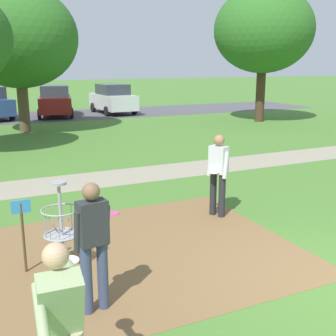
{
  "coord_description": "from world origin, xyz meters",
  "views": [
    {
      "loc": [
        -4.76,
        -3.78,
        3.1
      ],
      "look_at": [
        -1.14,
        3.93,
        1.0
      ],
      "focal_mm": 45.49,
      "sensor_mm": 36.0,
      "label": 1
    }
  ],
  "objects_px": {
    "tree_near_left": "(264,30)",
    "parked_car_center_right": "(55,101)",
    "player_foreground_watching": "(61,326)",
    "parked_car_rightmost": "(113,99)",
    "disc_golf_basket": "(57,222)",
    "player_throwing": "(93,240)",
    "player_waiting_left": "(218,171)",
    "tree_mid_center": "(18,37)",
    "frisbee_by_tee": "(114,213)"
  },
  "relations": [
    {
      "from": "tree_near_left",
      "to": "parked_car_center_right",
      "type": "distance_m",
      "value": 12.61
    },
    {
      "from": "player_foreground_watching",
      "to": "parked_car_rightmost",
      "type": "height_order",
      "value": "parked_car_rightmost"
    },
    {
      "from": "player_foreground_watching",
      "to": "disc_golf_basket",
      "type": "bearing_deg",
      "value": 80.01
    },
    {
      "from": "player_throwing",
      "to": "parked_car_center_right",
      "type": "distance_m",
      "value": 21.56
    },
    {
      "from": "player_waiting_left",
      "to": "disc_golf_basket",
      "type": "bearing_deg",
      "value": -164.3
    },
    {
      "from": "parked_car_center_right",
      "to": "player_foreground_watching",
      "type": "bearing_deg",
      "value": -100.57
    },
    {
      "from": "disc_golf_basket",
      "to": "player_throwing",
      "type": "height_order",
      "value": "player_throwing"
    },
    {
      "from": "tree_near_left",
      "to": "tree_mid_center",
      "type": "distance_m",
      "value": 12.25
    },
    {
      "from": "disc_golf_basket",
      "to": "player_throwing",
      "type": "bearing_deg",
      "value": -82.08
    },
    {
      "from": "disc_golf_basket",
      "to": "player_throwing",
      "type": "distance_m",
      "value": 1.41
    },
    {
      "from": "player_throwing",
      "to": "parked_car_center_right",
      "type": "height_order",
      "value": "parked_car_center_right"
    },
    {
      "from": "frisbee_by_tee",
      "to": "tree_mid_center",
      "type": "distance_m",
      "value": 13.01
    },
    {
      "from": "frisbee_by_tee",
      "to": "parked_car_rightmost",
      "type": "distance_m",
      "value": 18.85
    },
    {
      "from": "player_foreground_watching",
      "to": "parked_car_center_right",
      "type": "xyz_separation_m",
      "value": [
        4.28,
        22.92,
        -0.06
      ]
    },
    {
      "from": "disc_golf_basket",
      "to": "parked_car_rightmost",
      "type": "xyz_separation_m",
      "value": [
        7.34,
        19.89,
        0.17
      ]
    },
    {
      "from": "player_throwing",
      "to": "tree_mid_center",
      "type": "relative_size",
      "value": 0.26
    },
    {
      "from": "frisbee_by_tee",
      "to": "parked_car_rightmost",
      "type": "bearing_deg",
      "value": 72.02
    },
    {
      "from": "player_throwing",
      "to": "player_waiting_left",
      "type": "height_order",
      "value": "same"
    },
    {
      "from": "player_throwing",
      "to": "tree_mid_center",
      "type": "distance_m",
      "value": 16.03
    },
    {
      "from": "player_waiting_left",
      "to": "parked_car_center_right",
      "type": "xyz_separation_m",
      "value": [
        0.29,
        18.92,
        -0.05
      ]
    },
    {
      "from": "tree_mid_center",
      "to": "frisbee_by_tee",
      "type": "bearing_deg",
      "value": -88.78
    },
    {
      "from": "disc_golf_basket",
      "to": "frisbee_by_tee",
      "type": "distance_m",
      "value": 2.61
    },
    {
      "from": "frisbee_by_tee",
      "to": "tree_mid_center",
      "type": "relative_size",
      "value": 0.03
    },
    {
      "from": "tree_near_left",
      "to": "parked_car_center_right",
      "type": "height_order",
      "value": "tree_near_left"
    },
    {
      "from": "player_waiting_left",
      "to": "tree_mid_center",
      "type": "xyz_separation_m",
      "value": [
        -2.18,
        13.31,
        3.25
      ]
    },
    {
      "from": "player_foreground_watching",
      "to": "parked_car_rightmost",
      "type": "relative_size",
      "value": 0.4
    },
    {
      "from": "player_waiting_left",
      "to": "parked_car_rightmost",
      "type": "distance_m",
      "value": 19.31
    },
    {
      "from": "disc_golf_basket",
      "to": "tree_near_left",
      "type": "relative_size",
      "value": 0.2
    },
    {
      "from": "parked_car_rightmost",
      "to": "tree_near_left",
      "type": "bearing_deg",
      "value": -49.48
    },
    {
      "from": "tree_near_left",
      "to": "parked_car_center_right",
      "type": "bearing_deg",
      "value": 143.7
    },
    {
      "from": "disc_golf_basket",
      "to": "player_waiting_left",
      "type": "relative_size",
      "value": 0.81
    },
    {
      "from": "disc_golf_basket",
      "to": "player_foreground_watching",
      "type": "bearing_deg",
      "value": -99.99
    },
    {
      "from": "player_throwing",
      "to": "player_waiting_left",
      "type": "distance_m",
      "value": 4.02
    },
    {
      "from": "disc_golf_basket",
      "to": "tree_mid_center",
      "type": "distance_m",
      "value": 14.75
    },
    {
      "from": "tree_near_left",
      "to": "parked_car_rightmost",
      "type": "height_order",
      "value": "tree_near_left"
    },
    {
      "from": "tree_near_left",
      "to": "parked_car_rightmost",
      "type": "xyz_separation_m",
      "value": [
        -6.07,
        7.1,
        -3.86
      ]
    },
    {
      "from": "parked_car_rightmost",
      "to": "player_waiting_left",
      "type": "bearing_deg",
      "value": -101.62
    },
    {
      "from": "player_foreground_watching",
      "to": "tree_mid_center",
      "type": "bearing_deg",
      "value": 84.04
    },
    {
      "from": "tree_mid_center",
      "to": "parked_car_rightmost",
      "type": "distance_m",
      "value": 8.9
    },
    {
      "from": "player_throwing",
      "to": "parked_car_rightmost",
      "type": "bearing_deg",
      "value": 71.41
    },
    {
      "from": "disc_golf_basket",
      "to": "parked_car_center_right",
      "type": "distance_m",
      "value": 20.24
    },
    {
      "from": "disc_golf_basket",
      "to": "player_waiting_left",
      "type": "xyz_separation_m",
      "value": [
        3.45,
        0.97,
        0.21
      ]
    },
    {
      "from": "frisbee_by_tee",
      "to": "tree_near_left",
      "type": "distance_m",
      "value": 16.75
    },
    {
      "from": "player_throwing",
      "to": "player_waiting_left",
      "type": "relative_size",
      "value": 1.0
    },
    {
      "from": "player_foreground_watching",
      "to": "player_waiting_left",
      "type": "xyz_separation_m",
      "value": [
        3.99,
        4.0,
        -0.02
      ]
    },
    {
      "from": "parked_car_center_right",
      "to": "tree_near_left",
      "type": "bearing_deg",
      "value": -36.3
    },
    {
      "from": "disc_golf_basket",
      "to": "tree_mid_center",
      "type": "relative_size",
      "value": 0.22
    },
    {
      "from": "player_throwing",
      "to": "frisbee_by_tee",
      "type": "relative_size",
      "value": 7.68
    },
    {
      "from": "player_throwing",
      "to": "tree_mid_center",
      "type": "bearing_deg",
      "value": 86.05
    },
    {
      "from": "disc_golf_basket",
      "to": "parked_car_center_right",
      "type": "height_order",
      "value": "parked_car_center_right"
    }
  ]
}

